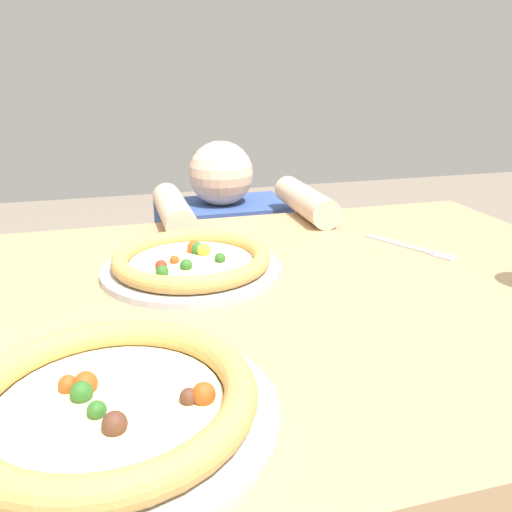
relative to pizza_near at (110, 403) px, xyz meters
name	(u,v)px	position (x,y,z in m)	size (l,w,h in m)	color
dining_table	(313,346)	(0.34, 0.28, -0.13)	(1.16, 0.93, 0.75)	tan
pizza_near	(110,403)	(0.00, 0.00, 0.00)	(0.36, 0.36, 0.05)	#B7B7BC
pizza_far	(192,262)	(0.15, 0.40, 0.00)	(0.32, 0.32, 0.04)	#B7B7BC
fork	(413,248)	(0.61, 0.41, -0.02)	(0.11, 0.19, 0.00)	silver
diner_seated	(225,307)	(0.32, 0.93, -0.36)	(0.40, 0.51, 0.91)	#333847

